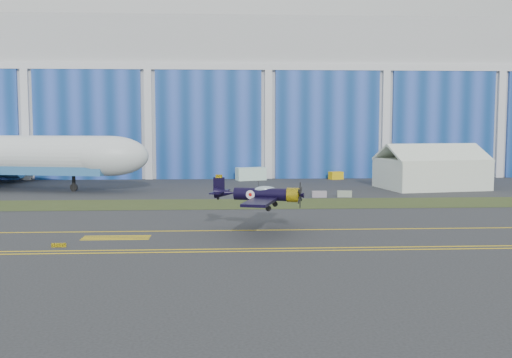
{
  "coord_description": "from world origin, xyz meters",
  "views": [
    {
      "loc": [
        -8.42,
        -61.48,
        10.15
      ],
      "look_at": [
        -4.84,
        3.09,
        4.19
      ],
      "focal_mm": 42.0,
      "sensor_mm": 36.0,
      "label": 1
    }
  ],
  "objects": [
    {
      "name": "edge_line_near",
      "position": [
        0.0,
        -14.5,
        0.01
      ],
      "size": [
        80.0,
        0.2,
        0.02
      ],
      "primitive_type": "cube",
      "color": "yellow",
      "rests_on": "ground"
    },
    {
      "name": "shipping_container",
      "position": [
        -3.38,
        46.14,
        1.15
      ],
      "size": [
        5.69,
        3.54,
        2.3
      ],
      "primitive_type": "cube",
      "rotation": [
        0.0,
        0.0,
        0.29
      ],
      "color": "#CAF8E6",
      "rests_on": "ground"
    },
    {
      "name": "ground",
      "position": [
        0.0,
        0.0,
        0.0
      ],
      "size": [
        260.0,
        260.0,
        0.0
      ],
      "primitive_type": "plane",
      "color": "#303235",
      "rests_on": "ground"
    },
    {
      "name": "taxiway_centreline",
      "position": [
        0.0,
        -5.0,
        0.01
      ],
      "size": [
        200.0,
        0.2,
        0.02
      ],
      "primitive_type": "cube",
      "color": "yellow",
      "rests_on": "ground"
    },
    {
      "name": "hangar",
      "position": [
        0.0,
        71.79,
        14.96
      ],
      "size": [
        220.0,
        45.7,
        30.0
      ],
      "color": "silver",
      "rests_on": "ground"
    },
    {
      "name": "hold_short_ladder",
      "position": [
        -18.0,
        -8.1,
        0.01
      ],
      "size": [
        6.0,
        2.4,
        0.02
      ],
      "primitive_type": null,
      "color": "yellow",
      "rests_on": "ground"
    },
    {
      "name": "tug",
      "position": [
        12.32,
        47.05,
        0.7
      ],
      "size": [
        2.78,
        2.23,
        1.4
      ],
      "primitive_type": "cube",
      "rotation": [
        0.0,
        0.0,
        0.34
      ],
      "color": "yellow",
      "rests_on": "ground"
    },
    {
      "name": "guard_board_left",
      "position": [
        -22.0,
        -12.0,
        0.17
      ],
      "size": [
        1.2,
        0.15,
        0.35
      ],
      "primitive_type": "cube",
      "color": "yellow",
      "rests_on": "ground"
    },
    {
      "name": "barrier_a",
      "position": [
        -4.51,
        20.69,
        0.45
      ],
      "size": [
        2.03,
        0.71,
        0.9
      ],
      "primitive_type": "cube",
      "rotation": [
        0.0,
        0.0,
        0.06
      ],
      "color": "#9E9789",
      "rests_on": "ground"
    },
    {
      "name": "barrier_b",
      "position": [
        4.9,
        20.22,
        0.45
      ],
      "size": [
        2.01,
        0.65,
        0.9
      ],
      "primitive_type": "cube",
      "rotation": [
        0.0,
        0.0,
        -0.02
      ],
      "color": "gray",
      "rests_on": "ground"
    },
    {
      "name": "grass_median",
      "position": [
        0.0,
        14.0,
        0.02
      ],
      "size": [
        260.0,
        10.0,
        0.02
      ],
      "primitive_type": "cube",
      "color": "#475128",
      "rests_on": "ground"
    },
    {
      "name": "warbird",
      "position": [
        -4.84,
        -5.91,
        3.59
      ],
      "size": [
        12.61,
        13.99,
        3.49
      ],
      "rotation": [
        0.0,
        0.0,
        -0.28
      ],
      "color": "black",
      "rests_on": "ground"
    },
    {
      "name": "barrier_c",
      "position": [
        8.45,
        20.29,
        0.45
      ],
      "size": [
        2.07,
        0.89,
        0.9
      ],
      "primitive_type": "cube",
      "rotation": [
        0.0,
        0.0,
        -0.15
      ],
      "color": "gray",
      "rests_on": "ground"
    },
    {
      "name": "tent",
      "position": [
        24.34,
        30.79,
        3.56
      ],
      "size": [
        16.96,
        13.61,
        7.11
      ],
      "rotation": [
        0.0,
        0.0,
        0.17
      ],
      "color": "white",
      "rests_on": "ground"
    },
    {
      "name": "edge_line_far",
      "position": [
        0.0,
        -13.5,
        0.01
      ],
      "size": [
        80.0,
        0.2,
        0.02
      ],
      "primitive_type": "cube",
      "color": "yellow",
      "rests_on": "ground"
    }
  ]
}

